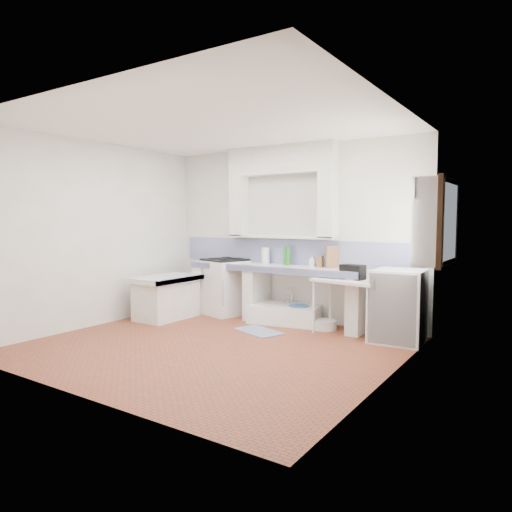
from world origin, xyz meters
The scene contains 36 objects.
floor centered at (0.00, 0.00, 0.00)m, with size 4.50×4.50×0.00m, color brown.
ceiling centered at (0.00, 0.00, 2.80)m, with size 4.50×4.50×0.00m, color white.
wall_back centered at (0.00, 2.00, 1.40)m, with size 4.50×4.50×0.00m, color white.
wall_front centered at (0.00, -2.00, 1.40)m, with size 4.50×4.50×0.00m, color white.
wall_left centered at (-2.25, 0.00, 1.40)m, with size 4.50×4.50×0.00m, color white.
wall_right centered at (2.25, 0.00, 1.40)m, with size 4.50×4.50×0.00m, color white.
alcove_mass centered at (-0.10, 1.88, 2.58)m, with size 1.90×0.25×0.45m, color white.
window_frame centered at (2.42, 1.20, 1.60)m, with size 0.35×0.86×1.06m, color #362211.
lace_valance centered at (2.28, 1.20, 1.98)m, with size 0.01×0.84×0.24m, color white.
counter_slab centered at (-0.10, 1.70, 0.86)m, with size 3.00×0.60×0.08m, color white.
counter_lip centered at (-0.10, 1.42, 0.86)m, with size 3.00×0.04×0.10m, color navy.
counter_pier_left centered at (-1.50, 1.70, 0.41)m, with size 0.20×0.55×0.82m, color white.
counter_pier_mid centered at (-0.45, 1.70, 0.41)m, with size 0.20×0.55×0.82m, color white.
counter_pier_right centered at (1.30, 1.70, 0.41)m, with size 0.20×0.55×0.82m, color white.
peninsula_top centered at (-1.70, 0.90, 0.66)m, with size 0.70×1.10×0.08m, color white.
peninsula_base centered at (-1.70, 0.90, 0.31)m, with size 0.60×1.00×0.62m, color white.
peninsula_lip centered at (-1.37, 0.90, 0.66)m, with size 0.04×1.10×0.10m, color navy.
backsplash centered at (0.00, 1.99, 1.10)m, with size 4.27×0.03×0.40m, color navy.
stove centered at (-1.10, 1.70, 0.46)m, with size 0.65×0.63×0.93m, color white.
sink centered at (0.10, 1.67, 0.13)m, with size 1.09×0.59×0.26m, color white.
side_table centered at (1.21, 1.49, 0.40)m, with size 0.95×0.53×0.04m, color white.
fridge centered at (1.93, 1.53, 0.48)m, with size 0.63×0.63×0.97m, color white.
bucket_red centered at (-0.19, 1.73, 0.12)m, with size 0.27×0.27×0.25m, color #AE4018.
bucket_orange centered at (0.23, 1.63, 0.13)m, with size 0.27×0.27×0.25m, color #D65D15.
bucket_blue centered at (0.35, 1.68, 0.15)m, with size 0.32×0.32×0.30m, color #2C64B1.
basin_white centered at (0.81, 1.63, 0.07)m, with size 0.35×0.35×0.14m, color white.
water_bottle_a centered at (0.04, 1.85, 0.16)m, with size 0.09×0.09×0.32m, color silver.
water_bottle_b centered at (0.24, 1.85, 0.16)m, with size 0.08×0.08×0.32m, color silver.
black_bag centered at (1.27, 1.53, 0.90)m, with size 0.33×0.19×0.21m, color black.
green_bottle_a centered at (0.00, 1.85, 1.05)m, with size 0.07×0.07×0.30m, color #247C27.
green_bottle_b centered at (0.06, 1.84, 1.05)m, with size 0.07×0.07×0.31m, color #247C27.
knife_block centered at (0.61, 1.85, 0.99)m, with size 0.09×0.07×0.18m, color brown.
cutting_board centered at (0.82, 1.85, 1.07)m, with size 0.02×0.24×0.33m, color brown.
paper_towel centered at (-0.37, 1.85, 1.03)m, with size 0.13×0.13×0.27m, color white.
soap_bottle centered at (0.48, 1.85, 0.99)m, with size 0.08×0.09×0.19m, color white.
rug centered at (0.07, 0.97, 0.01)m, with size 0.72×0.41×0.01m, color #36427F.
Camera 1 is at (3.67, -4.56, 1.63)m, focal length 32.38 mm.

